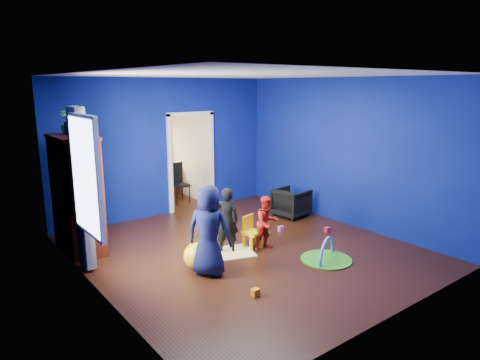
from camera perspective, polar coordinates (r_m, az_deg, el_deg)
floor at (r=7.36m, az=0.76°, el=-9.35°), size 5.00×5.50×0.01m
ceiling at (r=6.83m, az=0.84°, el=13.85°), size 5.00×5.50×0.01m
wall_back at (r=9.24m, az=-9.84°, el=4.30°), size 5.00×0.02×2.90m
wall_front at (r=5.14m, az=20.16°, el=-2.80°), size 5.00×0.02×2.90m
wall_left at (r=5.78m, az=-19.06°, el=-1.07°), size 0.02×5.50×2.90m
wall_right at (r=8.70m, az=13.87°, el=3.61°), size 0.02×5.50×2.90m
alcove at (r=10.31m, az=-9.12°, el=4.03°), size 1.00×1.75×2.50m
armchair at (r=9.18m, az=6.85°, el=-3.00°), size 0.74×0.73×0.60m
child_black at (r=7.10m, az=-1.82°, el=-5.39°), size 0.49×0.45×1.11m
child_navy at (r=6.27m, az=-4.17°, el=-6.76°), size 0.73×0.78×1.35m
toddler_red at (r=7.27m, az=3.59°, el=-5.74°), size 0.48×0.39×0.93m
vase at (r=7.09m, az=-20.92°, el=6.22°), size 0.22×0.22×0.21m
potted_plant at (r=7.58m, az=-22.13°, el=7.16°), size 0.27×0.27×0.39m
tv_armoire at (r=7.55m, az=-20.95°, el=-1.81°), size 0.58×1.14×1.96m
crt_tv at (r=7.55m, az=-20.68°, el=-1.47°), size 0.46×0.70×0.54m
yellow_blanket at (r=7.21m, az=-1.32°, el=-9.69°), size 0.90×0.81×0.03m
hopper_ball at (r=6.61m, az=-5.69°, el=-10.05°), size 0.42×0.42×0.42m
kid_chair at (r=7.40m, az=1.66°, el=-7.17°), size 0.34×0.34×0.50m
play_mat at (r=7.10m, az=11.41°, el=-10.35°), size 0.81×0.81×0.02m
toy_arch at (r=7.10m, az=11.42°, el=-10.28°), size 0.69×0.35×0.73m
window_left at (r=6.09m, az=-20.05°, el=0.49°), size 0.03×0.95×1.55m
curtain at (r=6.70m, az=-20.36°, el=-1.12°), size 0.14×0.42×2.40m
doorway at (r=9.59m, az=-6.58°, el=2.27°), size 1.16×0.10×2.10m
study_desk at (r=11.03m, az=-10.54°, el=-0.10°), size 0.88×0.44×0.75m
desk_monitor at (r=11.02m, az=-10.94°, el=2.92°), size 0.40×0.05×0.32m
desk_lamp at (r=10.85m, az=-12.11°, el=2.62°), size 0.14×0.14×0.14m
folding_chair at (r=10.18m, az=-8.09°, el=-0.57°), size 0.40×0.40×0.92m
book_shelf at (r=10.89m, az=-11.15°, el=8.48°), size 0.88×0.24×0.04m
toy_0 at (r=8.36m, az=11.56°, el=-6.52°), size 0.10×0.08×0.10m
toy_1 at (r=9.34m, az=8.38°, el=-4.34°), size 0.11×0.11×0.11m
toy_2 at (r=5.87m, az=2.08°, el=-14.74°), size 0.10×0.08×0.10m
toy_3 at (r=8.04m, az=3.64°, el=-7.04°), size 0.11×0.11×0.11m
toy_4 at (r=8.29m, az=5.47°, el=-6.48°), size 0.10×0.08×0.10m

